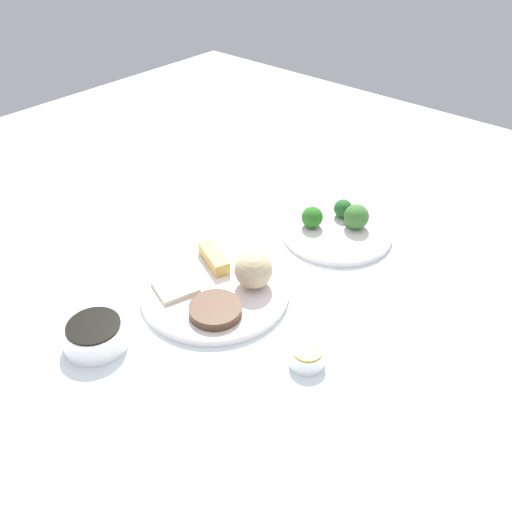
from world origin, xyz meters
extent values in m
cube|color=white|center=(0.00, 0.00, 0.01)|extent=(2.20, 2.20, 0.02)
cylinder|color=white|center=(-0.02, -0.01, 0.03)|extent=(0.28, 0.28, 0.02)
sphere|color=tan|center=(0.03, -0.06, 0.07)|extent=(0.07, 0.07, 0.07)
cube|color=tan|center=(0.03, 0.04, 0.05)|extent=(0.06, 0.10, 0.03)
cube|color=beige|center=(-0.08, 0.04, 0.04)|extent=(0.09, 0.09, 0.01)
cylinder|color=#482F1F|center=(-0.07, -0.06, 0.04)|extent=(0.09, 0.09, 0.02)
cylinder|color=white|center=(0.29, -0.07, 0.03)|extent=(0.24, 0.24, 0.01)
sphere|color=#24681C|center=(0.26, -0.03, 0.06)|extent=(0.05, 0.05, 0.05)
sphere|color=#225825|center=(0.34, -0.05, 0.05)|extent=(0.04, 0.04, 0.04)
sphere|color=#386C2E|center=(0.32, -0.10, 0.06)|extent=(0.05, 0.05, 0.05)
cylinder|color=white|center=(-0.25, 0.05, 0.04)|extent=(0.11, 0.11, 0.04)
cylinder|color=black|center=(-0.25, 0.05, 0.06)|extent=(0.09, 0.09, 0.00)
cylinder|color=white|center=(-0.05, -0.25, 0.03)|extent=(0.06, 0.06, 0.03)
cylinder|color=yellow|center=(-0.05, -0.25, 0.05)|extent=(0.05, 0.05, 0.00)
camera|label=1|loc=(-0.55, -0.57, 0.68)|focal=37.32mm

